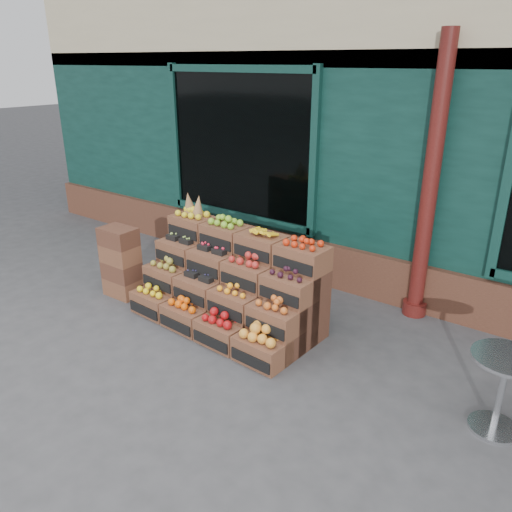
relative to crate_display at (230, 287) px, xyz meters
The scene contains 6 objects.
ground 0.87m from the crate_display, 50.12° to the right, with size 60.00×60.00×0.00m, color #3E3E40.
shop_facade 4.96m from the crate_display, 83.79° to the left, with size 12.00×6.24×4.80m.
crate_display is the anchor object (origin of this frame).
spare_crates 1.60m from the crate_display, 168.72° to the right, with size 0.47×0.33×0.92m.
bistro_table 2.97m from the crate_display, ahead, with size 0.56×0.56×0.71m.
shopkeeper 2.32m from the crate_display, 114.99° to the left, with size 0.67×0.44×1.83m, color #1B5F1E.
Camera 1 is at (2.90, -3.44, 2.89)m, focal length 35.00 mm.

